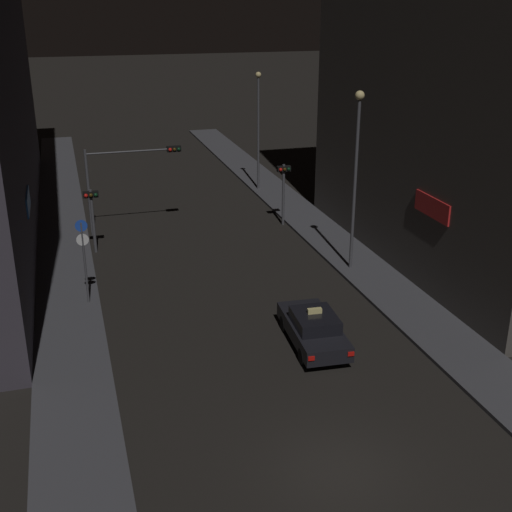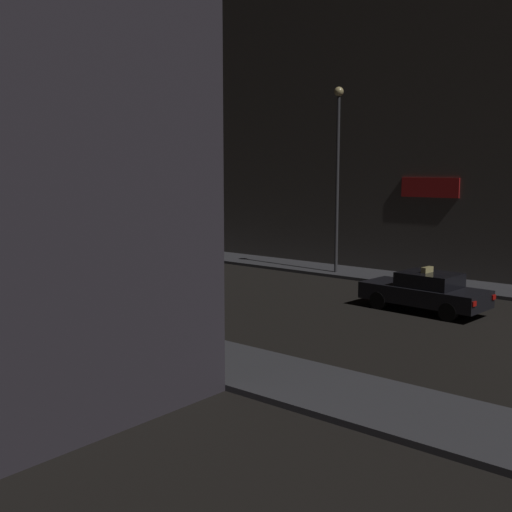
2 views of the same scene
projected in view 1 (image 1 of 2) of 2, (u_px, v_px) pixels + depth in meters
name	position (u px, v px, depth m)	size (l,w,h in m)	color
ground_plane	(339.00, 472.00, 19.10)	(300.00, 300.00, 0.00)	black
sidewalk_left	(62.00, 225.00, 39.62)	(2.78, 54.26, 0.15)	#424247
sidewalk_right	(290.00, 205.00, 43.41)	(2.78, 54.26, 0.15)	#424247
building_facade_right	(468.00, 22.00, 30.69)	(6.84, 20.02, 23.42)	#514C47
taxi	(313.00, 328.00, 25.82)	(2.09, 4.56, 1.62)	black
traffic_light_overhead	(126.00, 170.00, 37.28)	(5.40, 0.42, 4.99)	#47474C
traffic_light_left_kerb	(92.00, 208.00, 34.66)	(0.80, 0.42, 3.46)	#47474C
traffic_light_right_kerb	(284.00, 182.00, 38.88)	(0.80, 0.42, 3.70)	#47474C
sign_pole_left	(84.00, 254.00, 28.57)	(0.53, 0.10, 3.85)	#47474C
street_lamp_near_block	(356.00, 162.00, 31.27)	(0.44, 0.44, 8.69)	#47474C
street_lamp_far_block	(258.00, 122.00, 45.15)	(0.38, 0.38, 8.01)	#47474C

